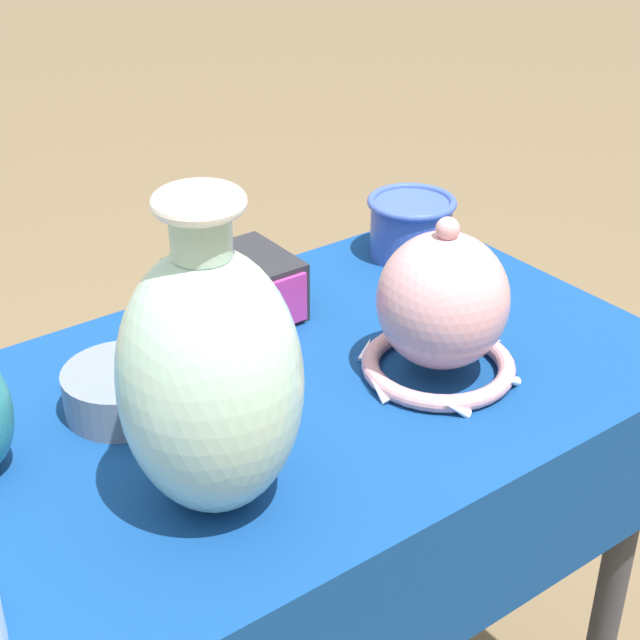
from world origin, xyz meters
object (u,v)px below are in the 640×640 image
Objects in this scene: vase_dome_bell at (442,311)px; pot_squat_slate at (123,390)px; mosaic_tile_box at (237,290)px; cup_wide_cobalt at (411,225)px; vase_tall_bulbous at (210,379)px.

pot_squat_slate is (-0.35, 0.16, -0.06)m from vase_dome_bell.
cup_wide_cobalt reaches higher than mosaic_tile_box.
vase_tall_bulbous is 0.39m from mosaic_tile_box.
mosaic_tile_box is 0.25m from pot_squat_slate.
vase_tall_bulbous is 2.23× the size of mosaic_tile_box.
mosaic_tile_box is at bearing 25.18° from pot_squat_slate.
vase_dome_bell reaches higher than mosaic_tile_box.
pot_squat_slate is (-0.22, -0.10, -0.02)m from mosaic_tile_box.
vase_dome_bell is 0.34m from cup_wide_cobalt.
vase_dome_bell is 1.54× the size of pot_squat_slate.
vase_dome_bell is at bearing -64.54° from mosaic_tile_box.
vase_dome_bell reaches higher than pot_squat_slate.
pot_squat_slate is at bearing -168.08° from cup_wide_cobalt.
vase_dome_bell reaches higher than cup_wide_cobalt.
vase_dome_bell is (0.34, 0.04, -0.06)m from vase_tall_bulbous.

